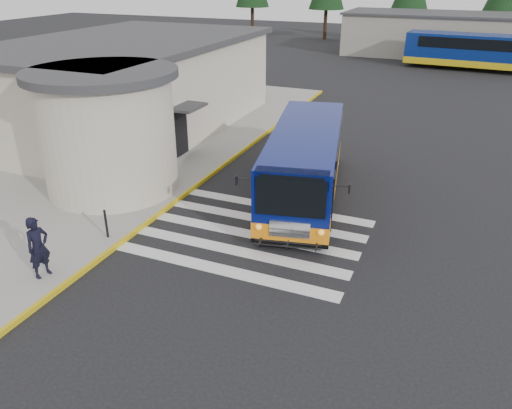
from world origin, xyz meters
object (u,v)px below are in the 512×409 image
at_px(pedestrian_a, 38,247).
at_px(pedestrian_b, 140,187).
at_px(bollard, 106,224).
at_px(far_bus_a, 466,50).
at_px(transit_bus, 305,166).

bearing_deg(pedestrian_a, pedestrian_b, 12.57).
bearing_deg(bollard, far_bus_a, 75.61).
relative_size(transit_bus, far_bus_a, 0.97).
bearing_deg(pedestrian_b, far_bus_a, 156.36).
bearing_deg(far_bus_a, bollard, 169.56).
height_order(transit_bus, far_bus_a, far_bus_a).
distance_m(pedestrian_a, far_bus_a, 41.83).
relative_size(transit_bus, pedestrian_a, 5.30).
xyz_separation_m(pedestrian_a, bollard, (0.29, 2.62, -0.44)).
distance_m(transit_bus, pedestrian_a, 10.14).
bearing_deg(pedestrian_a, far_bus_a, -2.20).
distance_m(transit_bus, pedestrian_b, 6.43).
bearing_deg(bollard, pedestrian_a, -96.26).
bearing_deg(bollard, transit_bus, 50.55).
height_order(transit_bus, pedestrian_b, transit_bus).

